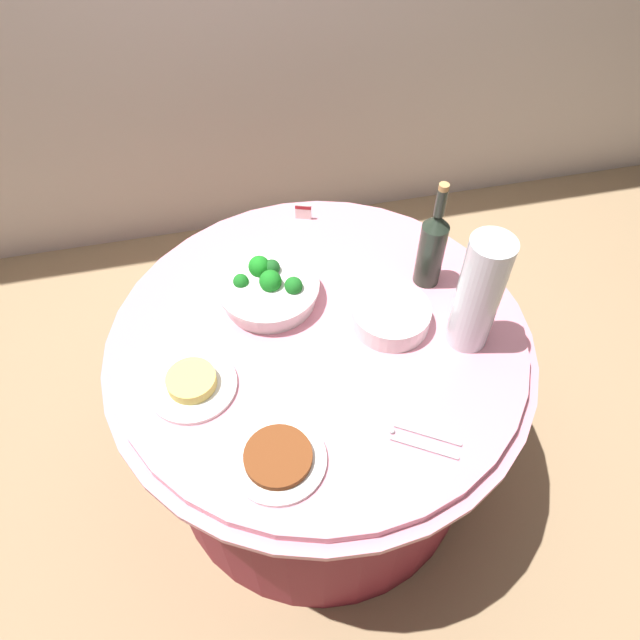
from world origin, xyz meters
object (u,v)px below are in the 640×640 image
plate_stack (391,316)px  decorative_fruit_vase (478,297)px  food_plate_noodles (192,383)px  label_placard_front (303,211)px  serving_tongs (423,440)px  food_plate_stir_fry (278,458)px  broccoli_bowl (269,289)px  wine_bottle (432,247)px

plate_stack → decorative_fruit_vase: bearing=-26.8°
food_plate_noodles → label_placard_front: bearing=54.9°
serving_tongs → food_plate_stir_fry: size_ratio=0.72×
food_plate_noodles → plate_stack: bearing=9.6°
label_placard_front → broccoli_bowl: bearing=-117.3°
broccoli_bowl → serving_tongs: (0.27, -0.52, -0.03)m
serving_tongs → food_plate_noodles: (-0.51, 0.27, 0.01)m
plate_stack → label_placard_front: 0.49m
broccoli_bowl → food_plate_stir_fry: (-0.06, -0.49, -0.03)m
food_plate_stir_fry → decorative_fruit_vase: bearing=23.9°
label_placard_front → food_plate_stir_fry: bearing=-105.5°
plate_stack → food_plate_noodles: size_ratio=0.95×
broccoli_bowl → serving_tongs: bearing=-62.4°
food_plate_noodles → decorative_fruit_vase: bearing=-0.1°
broccoli_bowl → label_placard_front: size_ratio=5.09×
plate_stack → food_plate_noodles: (-0.54, -0.09, -0.01)m
broccoli_bowl → decorative_fruit_vase: (0.48, -0.25, 0.12)m
label_placard_front → decorative_fruit_vase: bearing=-60.3°
decorative_fruit_vase → broccoli_bowl: bearing=152.5°
decorative_fruit_vase → food_plate_stir_fry: (-0.55, -0.24, -0.15)m
wine_bottle → food_plate_stir_fry: size_ratio=1.53×
wine_bottle → food_plate_noodles: bearing=-162.0°
decorative_fruit_vase → label_placard_front: bearing=119.7°
decorative_fruit_vase → serving_tongs: decorative_fruit_vase is taller
plate_stack → serving_tongs: (-0.03, -0.36, -0.03)m
decorative_fruit_vase → food_plate_stir_fry: decorative_fruit_vase is taller
plate_stack → wine_bottle: wine_bottle is taller
broccoli_bowl → food_plate_stir_fry: size_ratio=1.27×
wine_bottle → food_plate_stir_fry: 0.70m
decorative_fruit_vase → serving_tongs: bearing=-128.5°
plate_stack → serving_tongs: 0.36m
broccoli_bowl → decorative_fruit_vase: decorative_fruit_vase is taller
food_plate_noodles → label_placard_front: (0.40, 0.56, 0.02)m
wine_bottle → decorative_fruit_vase: 0.23m
plate_stack → decorative_fruit_vase: decorative_fruit_vase is taller
wine_bottle → serving_tongs: wine_bottle is taller
decorative_fruit_vase → serving_tongs: 0.38m
broccoli_bowl → food_plate_stir_fry: bearing=-97.2°
plate_stack → food_plate_stir_fry: bearing=-137.6°
decorative_fruit_vase → plate_stack: bearing=153.2°
broccoli_bowl → plate_stack: (0.30, -0.16, -0.01)m
food_plate_stir_fry → label_placard_front: 0.84m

